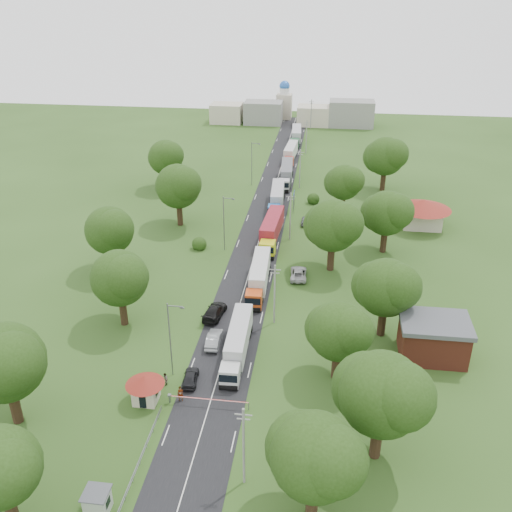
% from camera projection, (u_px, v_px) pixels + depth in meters
% --- Properties ---
extents(ground, '(260.00, 260.00, 0.00)m').
position_uv_depth(ground, '(243.00, 295.00, 86.09)').
color(ground, '#284617').
rests_on(ground, ground).
extents(road, '(8.00, 200.00, 0.04)m').
position_uv_depth(road, '(259.00, 240.00, 103.86)').
color(road, black).
rests_on(road, ground).
extents(boom_barrier, '(9.22, 0.35, 1.18)m').
position_uv_depth(boom_barrier, '(197.00, 399.00, 63.64)').
color(boom_barrier, slate).
rests_on(boom_barrier, ground).
extents(guard_booth, '(4.40, 4.40, 3.45)m').
position_uv_depth(guard_booth, '(145.00, 385.00, 63.76)').
color(guard_booth, beige).
rests_on(guard_booth, ground).
extents(kiosk, '(2.30, 2.30, 2.41)m').
position_uv_depth(kiosk, '(97.00, 502.00, 50.83)').
color(kiosk, '#99A593').
rests_on(kiosk, ground).
extents(guard_rail, '(0.10, 17.00, 1.70)m').
position_uv_depth(guard_rail, '(138.00, 471.00, 55.58)').
color(guard_rail, slate).
rests_on(guard_rail, ground).
extents(info_sign, '(0.12, 3.10, 4.10)m').
position_uv_depth(info_sign, '(294.00, 197.00, 115.25)').
color(info_sign, slate).
rests_on(info_sign, ground).
extents(pole_0, '(1.60, 0.24, 9.00)m').
position_uv_depth(pole_0, '(244.00, 445.00, 52.28)').
color(pole_0, gray).
rests_on(pole_0, ground).
extents(pole_1, '(1.60, 0.24, 9.00)m').
position_uv_depth(pole_1, '(275.00, 293.00, 77.15)').
color(pole_1, gray).
rests_on(pole_1, ground).
extents(pole_2, '(1.60, 0.24, 9.00)m').
position_uv_depth(pole_2, '(290.00, 216.00, 102.03)').
color(pole_2, gray).
rests_on(pole_2, ground).
extents(pole_3, '(1.60, 0.24, 9.00)m').
position_uv_depth(pole_3, '(300.00, 168.00, 126.91)').
color(pole_3, gray).
rests_on(pole_3, ground).
extents(pole_4, '(1.60, 0.24, 9.00)m').
position_uv_depth(pole_4, '(306.00, 136.00, 151.79)').
color(pole_4, gray).
rests_on(pole_4, ground).
extents(pole_5, '(1.60, 0.24, 9.00)m').
position_uv_depth(pole_5, '(311.00, 114.00, 176.66)').
color(pole_5, gray).
rests_on(pole_5, ground).
extents(lamp_0, '(2.03, 0.22, 10.00)m').
position_uv_depth(lamp_0, '(171.00, 336.00, 66.49)').
color(lamp_0, slate).
rests_on(lamp_0, ground).
extents(lamp_1, '(2.03, 0.22, 10.00)m').
position_uv_depth(lamp_1, '(225.00, 221.00, 97.58)').
color(lamp_1, slate).
rests_on(lamp_1, ground).
extents(lamp_2, '(2.03, 0.22, 10.00)m').
position_uv_depth(lamp_2, '(252.00, 161.00, 128.68)').
color(lamp_2, slate).
rests_on(lamp_2, ground).
extents(tree_0, '(8.80, 8.80, 11.07)m').
position_uv_depth(tree_0, '(315.00, 455.00, 47.87)').
color(tree_0, '#382616').
rests_on(tree_0, ground).
extents(tree_1, '(9.60, 9.60, 12.05)m').
position_uv_depth(tree_1, '(382.00, 393.00, 54.01)').
color(tree_1, '#382616').
rests_on(tree_1, ground).
extents(tree_2, '(8.00, 8.00, 10.10)m').
position_uv_depth(tree_2, '(338.00, 331.00, 65.67)').
color(tree_2, '#382616').
rests_on(tree_2, ground).
extents(tree_3, '(8.80, 8.80, 11.07)m').
position_uv_depth(tree_3, '(386.00, 287.00, 73.59)').
color(tree_3, '#382616').
rests_on(tree_3, ground).
extents(tree_4, '(9.60, 9.60, 12.05)m').
position_uv_depth(tree_4, '(333.00, 225.00, 90.13)').
color(tree_4, '#382616').
rests_on(tree_4, ground).
extents(tree_5, '(8.80, 8.80, 11.07)m').
position_uv_depth(tree_5, '(387.00, 213.00, 96.45)').
color(tree_5, '#382616').
rests_on(tree_5, ground).
extents(tree_6, '(8.00, 8.00, 10.10)m').
position_uv_depth(tree_6, '(344.00, 182.00, 112.64)').
color(tree_6, '#382616').
rests_on(tree_6, ground).
extents(tree_7, '(9.60, 9.60, 12.05)m').
position_uv_depth(tree_7, '(385.00, 156.00, 124.39)').
color(tree_7, '#382616').
rests_on(tree_7, ground).
extents(tree_8, '(8.00, 8.00, 10.10)m').
position_uv_depth(tree_8, '(1.00, 466.00, 47.61)').
color(tree_8, '#382616').
rests_on(tree_8, ground).
extents(tree_9, '(9.60, 9.60, 12.05)m').
position_uv_depth(tree_9, '(5.00, 361.00, 58.44)').
color(tree_9, '#382616').
rests_on(tree_9, ground).
extents(tree_10, '(8.80, 8.80, 11.07)m').
position_uv_depth(tree_10, '(120.00, 277.00, 75.89)').
color(tree_10, '#382616').
rests_on(tree_10, ground).
extents(tree_11, '(8.80, 8.80, 11.07)m').
position_uv_depth(tree_11, '(110.00, 230.00, 90.04)').
color(tree_11, '#382616').
rests_on(tree_11, ground).
extents(tree_12, '(9.60, 9.60, 12.05)m').
position_uv_depth(tree_12, '(178.00, 186.00, 106.84)').
color(tree_12, '#382616').
rests_on(tree_12, ground).
extents(tree_13, '(8.80, 8.80, 11.07)m').
position_uv_depth(tree_13, '(166.00, 157.00, 125.81)').
color(tree_13, '#382616').
rests_on(tree_13, ground).
extents(house_brick, '(8.60, 6.60, 5.20)m').
position_uv_depth(house_brick, '(433.00, 338.00, 71.22)').
color(house_brick, maroon).
rests_on(house_brick, ground).
extents(house_cream, '(10.08, 10.08, 5.80)m').
position_uv_depth(house_cream, '(423.00, 209.00, 107.63)').
color(house_cream, beige).
rests_on(house_cream, ground).
extents(distant_town, '(52.00, 8.00, 8.00)m').
position_uv_depth(distant_town, '(297.00, 114.00, 182.20)').
color(distant_town, gray).
rests_on(distant_town, ground).
extents(church, '(5.00, 5.00, 12.30)m').
position_uv_depth(church, '(284.00, 102.00, 189.01)').
color(church, beige).
rests_on(church, ground).
extents(truck_0, '(2.62, 13.71, 3.80)m').
position_uv_depth(truck_0, '(238.00, 342.00, 71.51)').
color(truck_0, silver).
rests_on(truck_0, ground).
extents(truck_1, '(2.86, 14.24, 3.94)m').
position_uv_depth(truck_1, '(259.00, 276.00, 87.04)').
color(truck_1, '#C04316').
rests_on(truck_1, ground).
extents(truck_2, '(3.29, 15.43, 4.26)m').
position_uv_depth(truck_2, '(271.00, 230.00, 102.30)').
color(truck_2, '#CFD018').
rests_on(truck_2, ground).
extents(truck_3, '(3.10, 14.40, 3.98)m').
position_uv_depth(truck_3, '(277.00, 198.00, 117.57)').
color(truck_3, '#1C63AC').
rests_on(truck_3, ground).
extents(truck_4, '(3.19, 14.78, 4.08)m').
position_uv_depth(truck_4, '(286.00, 174.00, 131.55)').
color(truck_4, silver).
rests_on(truck_4, ground).
extents(truck_5, '(3.00, 13.86, 3.83)m').
position_uv_depth(truck_5, '(291.00, 153.00, 147.10)').
color(truck_5, red).
rests_on(truck_5, ground).
extents(truck_6, '(3.21, 14.55, 4.02)m').
position_uv_depth(truck_6, '(296.00, 136.00, 162.66)').
color(truck_6, '#225C34').
rests_on(truck_6, ground).
extents(car_lane_front, '(2.02, 4.27, 1.41)m').
position_uv_depth(car_lane_front, '(191.00, 377.00, 67.33)').
color(car_lane_front, black).
rests_on(car_lane_front, ground).
extents(car_lane_mid, '(1.80, 4.86, 1.59)m').
position_uv_depth(car_lane_mid, '(214.00, 339.00, 74.25)').
color(car_lane_mid, gray).
rests_on(car_lane_mid, ground).
extents(car_lane_rear, '(3.10, 6.03, 1.67)m').
position_uv_depth(car_lane_rear, '(215.00, 312.00, 80.25)').
color(car_lane_rear, black).
rests_on(car_lane_rear, ground).
extents(car_verge_near, '(2.77, 5.56, 1.51)m').
position_uv_depth(car_verge_near, '(298.00, 273.00, 90.62)').
color(car_verge_near, '#B4B4B4').
rests_on(car_verge_near, ground).
extents(car_verge_far, '(1.78, 4.25, 1.44)m').
position_uv_depth(car_verge_far, '(306.00, 220.00, 110.22)').
color(car_verge_far, slate).
rests_on(car_verge_far, ground).
extents(pedestrian_near, '(0.77, 0.58, 1.90)m').
position_uv_depth(pedestrian_near, '(181.00, 394.00, 64.29)').
color(pedestrian_near, gray).
rests_on(pedestrian_near, ground).
extents(pedestrian_booth, '(0.75, 0.88, 1.57)m').
position_uv_depth(pedestrian_booth, '(165.00, 379.00, 66.88)').
color(pedestrian_booth, gray).
rests_on(pedestrian_booth, ground).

